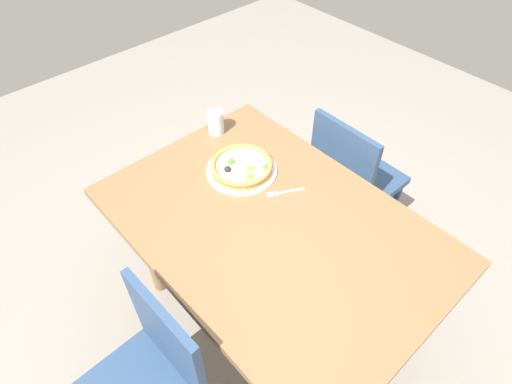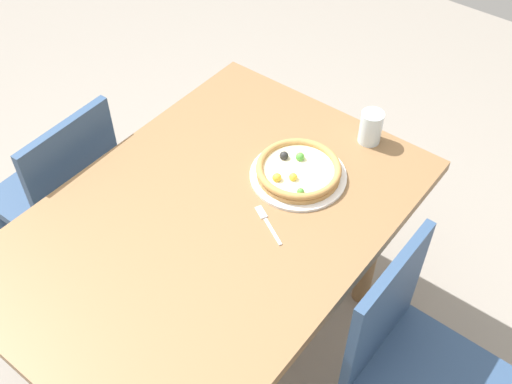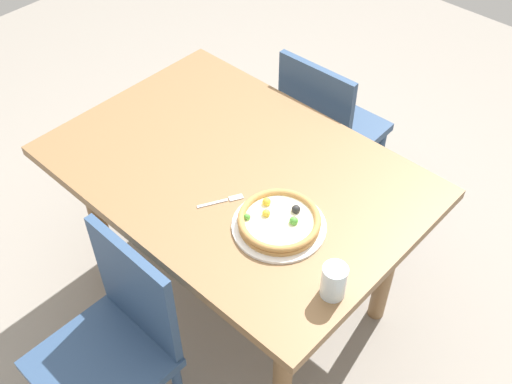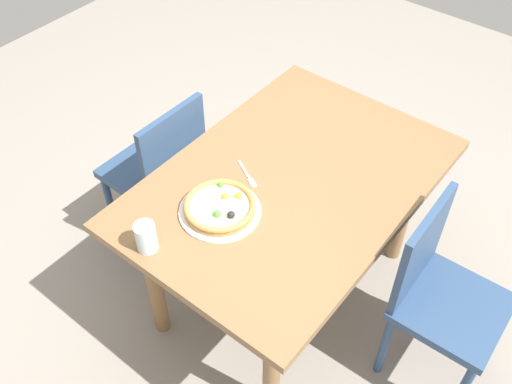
% 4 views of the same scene
% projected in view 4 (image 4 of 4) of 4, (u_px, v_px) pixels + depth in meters
% --- Properties ---
extents(ground_plane, '(6.00, 6.00, 0.00)m').
position_uv_depth(ground_plane, '(284.00, 288.00, 2.90)').
color(ground_plane, gray).
extents(dining_table, '(1.36, 0.94, 0.75)m').
position_uv_depth(dining_table, '(289.00, 197.00, 2.43)').
color(dining_table, olive).
rests_on(dining_table, ground).
extents(chair_near, '(0.41, 0.41, 0.88)m').
position_uv_depth(chair_near, '(160.00, 169.00, 2.79)').
color(chair_near, navy).
rests_on(chair_near, ground).
extents(chair_far, '(0.41, 0.41, 0.88)m').
position_uv_depth(chair_far, '(439.00, 293.00, 2.30)').
color(chair_far, navy).
rests_on(chair_far, ground).
extents(plate, '(0.32, 0.32, 0.01)m').
position_uv_depth(plate, '(220.00, 211.00, 2.23)').
color(plate, white).
rests_on(plate, dining_table).
extents(pizza, '(0.28, 0.28, 0.05)m').
position_uv_depth(pizza, '(220.00, 207.00, 2.21)').
color(pizza, '#B78447').
rests_on(pizza, plate).
extents(fork, '(0.09, 0.15, 0.00)m').
position_uv_depth(fork, '(248.00, 176.00, 2.37)').
color(fork, silver).
rests_on(fork, dining_table).
extents(drinking_glass, '(0.08, 0.08, 0.12)m').
position_uv_depth(drinking_glass, '(146.00, 237.00, 2.07)').
color(drinking_glass, silver).
rests_on(drinking_glass, dining_table).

